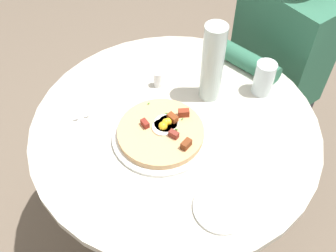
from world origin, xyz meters
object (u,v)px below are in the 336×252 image
Objects in this scene: pizza_plate at (161,136)px; bread_plate at (222,208)px; breakfast_pizza at (162,131)px; fork at (71,101)px; water_bottle at (213,63)px; salt_shaker at (158,79)px; knife at (81,98)px; water_glass at (264,78)px; person_seated at (273,76)px; dining_table at (174,155)px.

pizza_plate reaches higher than bread_plate.
breakfast_pizza is 0.34m from fork.
salt_shaker is (0.14, 0.12, -0.11)m from water_bottle.
water_glass is (-0.33, -0.52, 0.05)m from knife.
pizza_plate reaches higher than knife.
breakfast_pizza reaches higher than knife.
water_glass is (-0.04, -0.40, 0.04)m from breakfast_pizza.
pizza_plate is 1.70× the size of knife.
water_bottle is (0.05, -0.24, 0.13)m from pizza_plate.
breakfast_pizza is at bearing 147.57° from salt_shaker.
water_bottle reaches higher than bread_plate.
person_seated is 6.31× the size of knife.
knife is at bearing 10.41° from bread_plate.
bread_plate is 0.56× the size of water_bottle.
fork is (0.17, 0.87, 0.24)m from person_seated.
dining_table is at bearing -76.01° from pizza_plate.
water_glass is at bearing -130.97° from salt_shaker.
water_glass is at bearing -120.86° from water_bottle.
fork is (0.30, 0.16, 0.00)m from pizza_plate.
person_seated reaches higher than water_glass.
dining_table is 0.28m from salt_shaker.
fork reaches higher than dining_table.
fork is at bearing 79.15° from person_seated.
bread_plate is at bearing 29.37° from fork.
pizza_plate is 0.32m from knife.
salt_shaker reaches higher than knife.
water_glass is at bearing -99.87° from dining_table.
breakfast_pizza is at bearing 104.91° from dining_table.
salt_shaker is (0.20, -0.13, 0.02)m from pizza_plate.
person_seated is 19.73× the size of salt_shaker.
water_bottle is at bearing -141.00° from salt_shaker.
pizza_plate is at bearing -2.63° from bread_plate.
bread_plate is 0.62m from fork.
breakfast_pizza is 1.49× the size of fork.
water_glass is 0.20m from water_bottle.
bread_plate is at bearing 122.27° from water_glass.
dining_table is 3.33× the size of water_bottle.
breakfast_pizza is 1.49× the size of knife.
water_glass reaches higher than dining_table.
water_bottle is (-0.25, -0.40, 0.13)m from fork.
person_seated is at bearing -61.04° from water_glass.
dining_table is 0.19m from pizza_plate.
bread_plate is (-0.30, 0.02, -0.02)m from breakfast_pizza.
person_seated is at bearing -95.82° from salt_shaker.
water_bottle reaches higher than water_glass.
pizza_plate is at bearing 100.70° from person_seated.
person_seated is at bearing -79.30° from pizza_plate.
fork is at bearing 58.03° from water_bottle.
salt_shaker is at bearing 39.00° from water_bottle.
salt_shaker reaches higher than bread_plate.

